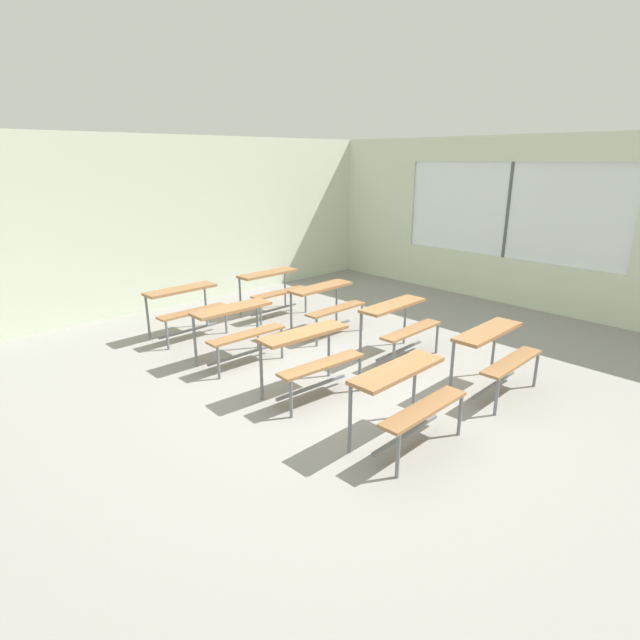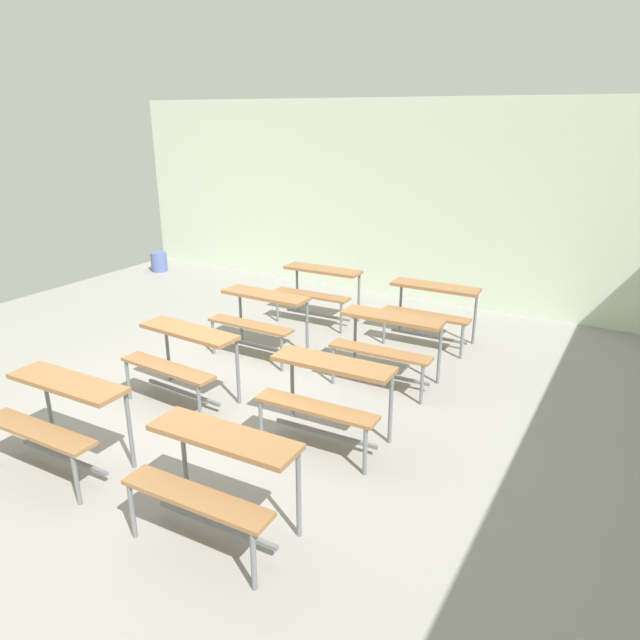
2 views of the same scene
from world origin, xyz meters
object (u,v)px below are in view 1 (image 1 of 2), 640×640
Objects in this scene: desk_bench_r0c1 at (496,347)px; desk_bench_r3c0 at (185,301)px; desk_bench_r2c1 at (326,298)px; desk_bench_r1c0 at (310,349)px; desk_bench_r0c0 at (406,389)px; desk_bench_r2c0 at (237,322)px; desk_bench_r3c1 at (272,283)px; desk_bench_r1c1 at (399,318)px.

desk_bench_r3c0 is at bearing 109.28° from desk_bench_r0c1.
desk_bench_r1c0 is at bearing -140.43° from desk_bench_r2c1.
desk_bench_r3c0 is (-0.01, 4.15, 0.00)m from desk_bench_r0c0.
desk_bench_r0c1 is 2.81m from desk_bench_r2c1.
desk_bench_r2c0 and desk_bench_r2c1 have the same top height.
desk_bench_r2c0 and desk_bench_r3c0 have the same top height.
desk_bench_r3c0 and desk_bench_r3c1 have the same top height.
desk_bench_r0c1 and desk_bench_r1c0 have the same top height.
desk_bench_r1c0 is 1.01× the size of desk_bench_r2c1.
desk_bench_r3c0 is 1.00× the size of desk_bench_r3c1.
desk_bench_r3c1 is (0.00, 4.15, 0.00)m from desk_bench_r0c1.
desk_bench_r2c1 is 1.00× the size of desk_bench_r3c0.
desk_bench_r0c0 is 1.00× the size of desk_bench_r3c0.
desk_bench_r0c1 is at bearing -70.38° from desk_bench_r3c0.
desk_bench_r2c1 is at bearing 58.10° from desk_bench_r0c0.
desk_bench_r3c1 is at bearing -2.19° from desk_bench_r3c0.
desk_bench_r1c0 is at bearing 136.60° from desk_bench_r0c1.
desk_bench_r1c1 is 1.01× the size of desk_bench_r3c1.
desk_bench_r1c0 is 1.03× the size of desk_bench_r2c0.
desk_bench_r1c0 is 2.14m from desk_bench_r2c1.
desk_bench_r3c0 is at bearing 90.04° from desk_bench_r2c0.
desk_bench_r0c0 and desk_bench_r1c0 have the same top height.
desk_bench_r0c0 is at bearing -91.74° from desk_bench_r3c0.
desk_bench_r3c1 is (1.64, 1.37, 0.00)m from desk_bench_r2c0.
desk_bench_r3c1 is at bearing 87.75° from desk_bench_r0c1.
desk_bench_r0c1 and desk_bench_r2c0 have the same top height.
desk_bench_r1c1 and desk_bench_r2c0 have the same top height.
desk_bench_r0c1 is 4.15m from desk_bench_r3c1.
desk_bench_r0c0 and desk_bench_r2c0 have the same top height.
desk_bench_r1c1 is (1.64, 0.04, 0.00)m from desk_bench_r1c0.
desk_bench_r1c1 is at bearing 38.66° from desk_bench_r0c0.
desk_bench_r0c1 is 0.99× the size of desk_bench_r1c0.
desk_bench_r0c1 is 3.23m from desk_bench_r2c0.
desk_bench_r1c0 is (-1.59, 1.39, 0.00)m from desk_bench_r0c1.
desk_bench_r0c1 is 2.12m from desk_bench_r1c0.
desk_bench_r3c1 is (1.63, 4.14, 0.00)m from desk_bench_r0c0.
desk_bench_r1c1 and desk_bench_r3c1 have the same top height.
desk_bench_r3c1 is at bearing 66.90° from desk_bench_r0c0.
desk_bench_r2c1 is at bearing 87.62° from desk_bench_r0c1.
desk_bench_r1c0 is 1.00× the size of desk_bench_r1c1.
desk_bench_r0c1 is (1.63, -0.01, 0.00)m from desk_bench_r0c0.
desk_bench_r0c0 is at bearing -89.80° from desk_bench_r2c0.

